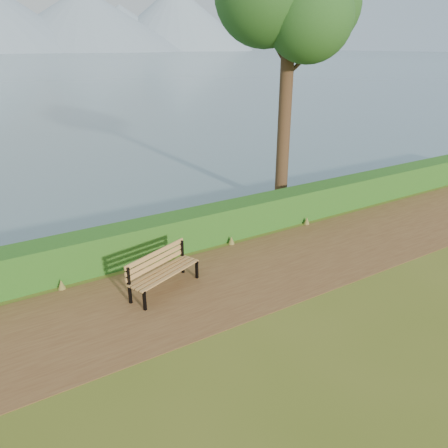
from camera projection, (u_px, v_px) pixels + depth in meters
ground at (221, 290)px, 10.35m from camera, size 140.00×140.00×0.00m
path at (215, 284)px, 10.58m from camera, size 40.00×3.40×0.01m
hedge at (173, 234)px, 12.20m from camera, size 32.00×0.85×1.00m
bench at (161, 269)px, 10.20m from camera, size 1.95×1.20×0.95m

